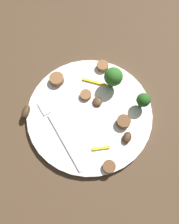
{
  "coord_description": "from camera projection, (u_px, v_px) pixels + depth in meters",
  "views": [
    {
      "loc": [
        -0.12,
        0.15,
        0.47
      ],
      "look_at": [
        0.0,
        0.0,
        0.01
      ],
      "focal_mm": 35.16,
      "sensor_mm": 36.0,
      "label": 1
    }
  ],
  "objects": [
    {
      "name": "sausage_slice_4",
      "position": [
        103.0,
        66.0,
        0.54
      ],
      "size": [
        0.03,
        0.03,
        0.01
      ],
      "primitive_type": "cylinder",
      "rotation": [
        0.0,
        0.0,
        1.42
      ],
      "color": "brown",
      "rests_on": "plate"
    },
    {
      "name": "mushroom_0",
      "position": [
        98.0,
        102.0,
        0.5
      ],
      "size": [
        0.03,
        0.03,
        0.01
      ],
      "primitive_type": "ellipsoid",
      "rotation": [
        0.0,
        0.0,
        5.3
      ],
      "color": "#4C331E",
      "rests_on": "plate"
    },
    {
      "name": "mushroom_1",
      "position": [
        126.0,
        139.0,
        0.47
      ],
      "size": [
        0.02,
        0.03,
        0.01
      ],
      "primitive_type": "ellipsoid",
      "rotation": [
        0.0,
        0.0,
        4.98
      ],
      "color": "#422B19",
      "rests_on": "plate"
    },
    {
      "name": "broccoli_floret_0",
      "position": [
        143.0,
        100.0,
        0.48
      ],
      "size": [
        0.03,
        0.03,
        0.05
      ],
      "color": "#296420",
      "rests_on": "plate"
    },
    {
      "name": "ground_plane",
      "position": [
        90.0,
        114.0,
        0.51
      ],
      "size": [
        1.4,
        1.4,
        0.0
      ],
      "primitive_type": "plane",
      "color": "#4C3826"
    },
    {
      "name": "sausage_slice_0",
      "position": [
        109.0,
        167.0,
        0.45
      ],
      "size": [
        0.03,
        0.03,
        0.01
      ],
      "primitive_type": "cylinder",
      "rotation": [
        0.0,
        0.0,
        0.36
      ],
      "color": "brown",
      "rests_on": "plate"
    },
    {
      "name": "pepper_strip_1",
      "position": [
        101.0,
        148.0,
        0.46
      ],
      "size": [
        0.03,
        0.03,
        0.0
      ],
      "primitive_type": "cube",
      "rotation": [
        0.0,
        0.0,
        3.94
      ],
      "color": "yellow",
      "rests_on": "plate"
    },
    {
      "name": "pepper_strip_0",
      "position": [
        94.0,
        82.0,
        0.53
      ],
      "size": [
        0.06,
        0.03,
        0.0
      ],
      "primitive_type": "cube",
      "rotation": [
        0.0,
        0.0,
        3.51
      ],
      "color": "yellow",
      "rests_on": "plate"
    },
    {
      "name": "broccoli_floret_1",
      "position": [
        115.0,
        78.0,
        0.49
      ],
      "size": [
        0.04,
        0.04,
        0.06
      ],
      "color": "#347525",
      "rests_on": "plate"
    },
    {
      "name": "plate",
      "position": [
        90.0,
        113.0,
        0.51
      ],
      "size": [
        0.29,
        0.29,
        0.01
      ],
      "primitive_type": "cylinder",
      "color": "white",
      "rests_on": "ground_plane"
    },
    {
      "name": "sausage_slice_3",
      "position": [
        123.0,
        122.0,
        0.48
      ],
      "size": [
        0.04,
        0.04,
        0.02
      ],
      "primitive_type": "cylinder",
      "rotation": [
        0.0,
        0.0,
        2.21
      ],
      "color": "brown",
      "rests_on": "plate"
    },
    {
      "name": "mushroom_2",
      "position": [
        26.0,
        112.0,
        0.49
      ],
      "size": [
        0.03,
        0.04,
        0.01
      ],
      "primitive_type": "ellipsoid",
      "rotation": [
        0.0,
        0.0,
        1.96
      ],
      "color": "#422B19",
      "rests_on": "plate"
    },
    {
      "name": "sausage_slice_1",
      "position": [
        57.0,
        79.0,
        0.52
      ],
      "size": [
        0.04,
        0.04,
        0.02
      ],
      "primitive_type": "cylinder",
      "rotation": [
        0.0,
        0.0,
        1.32
      ],
      "color": "brown",
      "rests_on": "plate"
    },
    {
      "name": "sausage_slice_2",
      "position": [
        86.0,
        95.0,
        0.51
      ],
      "size": [
        0.04,
        0.04,
        0.01
      ],
      "primitive_type": "cylinder",
      "rotation": [
        0.0,
        0.0,
        0.83
      ],
      "color": "brown",
      "rests_on": "plate"
    },
    {
      "name": "fork",
      "position": [
        56.0,
        129.0,
        0.48
      ],
      "size": [
        0.17,
        0.08,
        0.0
      ],
      "rotation": [
        0.0,
        0.0,
        -0.38
      ],
      "color": "silver",
      "rests_on": "plate"
    }
  ]
}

